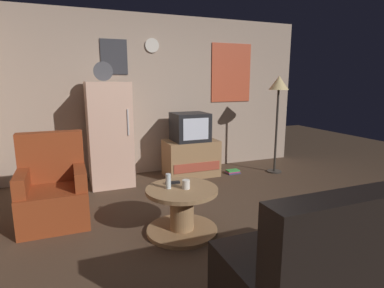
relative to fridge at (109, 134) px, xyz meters
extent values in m
plane|color=#4C3828|center=(0.84, -2.01, -0.75)|extent=(12.00, 12.00, 0.00)
cube|color=tan|center=(0.84, 0.44, 0.51)|extent=(5.20, 0.10, 2.54)
cube|color=#C64C2D|center=(2.19, 0.38, 0.89)|extent=(0.76, 0.02, 1.00)
cube|color=#333338|center=(0.17, 0.38, 1.11)|extent=(0.40, 0.02, 0.52)
cylinder|color=silver|center=(0.77, 0.38, 1.30)|extent=(0.22, 0.03, 0.22)
cube|color=beige|center=(0.00, 0.00, 0.00)|extent=(0.60, 0.60, 1.50)
cylinder|color=silver|center=(0.22, -0.30, 0.20)|extent=(0.02, 0.02, 0.36)
cylinder|color=#4C4C51|center=(-0.05, -0.08, 0.89)|extent=(0.26, 0.04, 0.26)
cube|color=#9E754C|center=(1.26, -0.05, -0.47)|extent=(0.84, 0.52, 0.58)
cube|color=#AD4733|center=(1.26, -0.31, -0.55)|extent=(0.76, 0.01, 0.14)
cube|color=black|center=(1.24, -0.05, 0.04)|extent=(0.54, 0.50, 0.44)
cube|color=silver|center=(1.24, -0.30, 0.04)|extent=(0.41, 0.01, 0.33)
cylinder|color=#332D28|center=(2.63, -0.40, -0.74)|extent=(0.24, 0.24, 0.02)
cylinder|color=#332D28|center=(2.63, -0.40, -0.05)|extent=(0.04, 0.04, 1.40)
cone|color=#F2D18C|center=(2.63, -0.40, 0.73)|extent=(0.32, 0.32, 0.22)
cylinder|color=#9E754C|center=(0.45, -1.83, -0.73)|extent=(0.72, 0.72, 0.04)
cylinder|color=#9E754C|center=(0.45, -1.83, -0.52)|extent=(0.24, 0.24, 0.43)
cylinder|color=#9E754C|center=(0.45, -1.83, -0.30)|extent=(0.72, 0.72, 0.04)
cylinder|color=silver|center=(0.33, -1.79, -0.21)|extent=(0.05, 0.05, 0.15)
cylinder|color=silver|center=(0.49, -1.86, -0.24)|extent=(0.08, 0.08, 0.09)
cube|color=black|center=(0.41, -1.66, -0.27)|extent=(0.15, 0.06, 0.02)
cube|color=maroon|center=(-0.75, -1.12, -0.55)|extent=(0.68, 0.68, 0.40)
cube|color=maroon|center=(-0.75, -0.86, -0.07)|extent=(0.68, 0.16, 0.56)
cube|color=maroon|center=(-1.03, -1.12, -0.25)|extent=(0.12, 0.60, 0.20)
cube|color=maroon|center=(-0.47, -1.12, -0.25)|extent=(0.12, 0.60, 0.20)
cube|color=black|center=(1.17, -3.16, -0.55)|extent=(1.70, 0.80, 0.40)
cube|color=#413E5D|center=(1.94, -0.21, -0.74)|extent=(0.22, 0.16, 0.02)
cube|color=#C13972|center=(1.94, -0.21, -0.73)|extent=(0.21, 0.13, 0.02)
cube|color=green|center=(1.94, -0.21, -0.71)|extent=(0.20, 0.13, 0.02)
camera|label=1|loc=(-0.54, -4.60, 0.76)|focal=29.26mm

